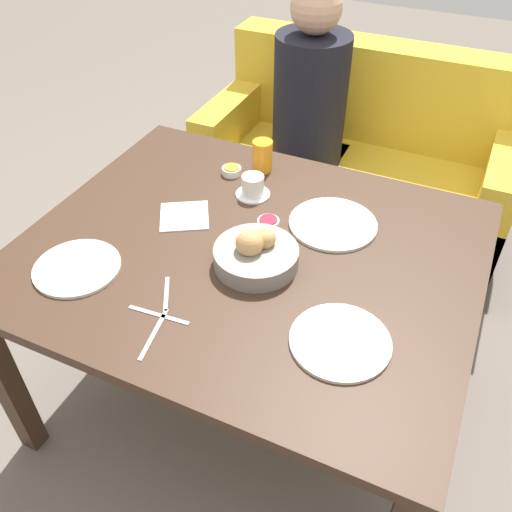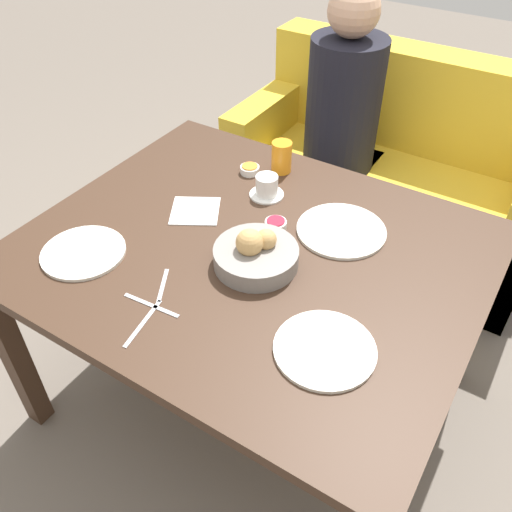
% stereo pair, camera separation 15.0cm
% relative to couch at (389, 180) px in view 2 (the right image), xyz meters
% --- Properties ---
extents(ground_plane, '(10.00, 10.00, 0.00)m').
position_rel_couch_xyz_m(ground_plane, '(-0.02, -1.18, -0.31)').
color(ground_plane, '#6B6056').
extents(dining_table, '(1.30, 1.08, 0.71)m').
position_rel_couch_xyz_m(dining_table, '(-0.02, -1.18, 0.32)').
color(dining_table, '#3D281C').
rests_on(dining_table, ground_plane).
extents(couch, '(1.40, 0.70, 0.86)m').
position_rel_couch_xyz_m(couch, '(0.00, 0.00, 0.00)').
color(couch, gold).
rests_on(couch, ground_plane).
extents(seated_person, '(0.32, 0.41, 1.19)m').
position_rel_couch_xyz_m(seated_person, '(-0.21, -0.15, 0.20)').
color(seated_person, '#23232D').
rests_on(seated_person, ground_plane).
extents(bread_basket, '(0.24, 0.24, 0.12)m').
position_rel_couch_xyz_m(bread_basket, '(0.03, -1.24, 0.44)').
color(bread_basket, gray).
rests_on(bread_basket, dining_table).
extents(plate_near_left, '(0.24, 0.24, 0.01)m').
position_rel_couch_xyz_m(plate_near_left, '(-0.41, -1.46, 0.41)').
color(plate_near_left, silver).
rests_on(plate_near_left, dining_table).
extents(plate_near_right, '(0.25, 0.25, 0.01)m').
position_rel_couch_xyz_m(plate_near_right, '(0.33, -1.41, 0.41)').
color(plate_near_right, silver).
rests_on(plate_near_right, dining_table).
extents(plate_far_center, '(0.27, 0.27, 0.01)m').
position_rel_couch_xyz_m(plate_far_center, '(0.17, -0.98, 0.41)').
color(plate_far_center, silver).
rests_on(plate_far_center, dining_table).
extents(juice_glass, '(0.07, 0.07, 0.11)m').
position_rel_couch_xyz_m(juice_glass, '(-0.16, -0.77, 0.46)').
color(juice_glass, orange).
rests_on(juice_glass, dining_table).
extents(coffee_cup, '(0.11, 0.11, 0.07)m').
position_rel_couch_xyz_m(coffee_cup, '(-0.12, -0.93, 0.44)').
color(coffee_cup, white).
rests_on(coffee_cup, dining_table).
extents(jam_bowl_berry, '(0.07, 0.07, 0.03)m').
position_rel_couch_xyz_m(jam_bowl_berry, '(-0.01, -1.07, 0.42)').
color(jam_bowl_berry, white).
rests_on(jam_bowl_berry, dining_table).
extents(jam_bowl_honey, '(0.07, 0.07, 0.03)m').
position_rel_couch_xyz_m(jam_bowl_honey, '(-0.25, -0.84, 0.42)').
color(jam_bowl_honey, white).
rests_on(jam_bowl_honey, dining_table).
extents(fork_silver, '(0.04, 0.17, 0.00)m').
position_rel_couch_xyz_m(fork_silver, '(-0.09, -1.58, 0.41)').
color(fork_silver, '#B7B7BC').
rests_on(fork_silver, dining_table).
extents(knife_silver, '(0.17, 0.02, 0.00)m').
position_rel_couch_xyz_m(knife_silver, '(-0.12, -1.52, 0.41)').
color(knife_silver, '#B7B7BC').
rests_on(knife_silver, dining_table).
extents(spoon_coffee, '(0.07, 0.12, 0.00)m').
position_rel_couch_xyz_m(spoon_coffee, '(-0.14, -1.44, 0.41)').
color(spoon_coffee, '#B7B7BC').
rests_on(spoon_coffee, dining_table).
extents(napkin, '(0.20, 0.20, 0.00)m').
position_rel_couch_xyz_m(napkin, '(-0.27, -1.13, 0.41)').
color(napkin, white).
rests_on(napkin, dining_table).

